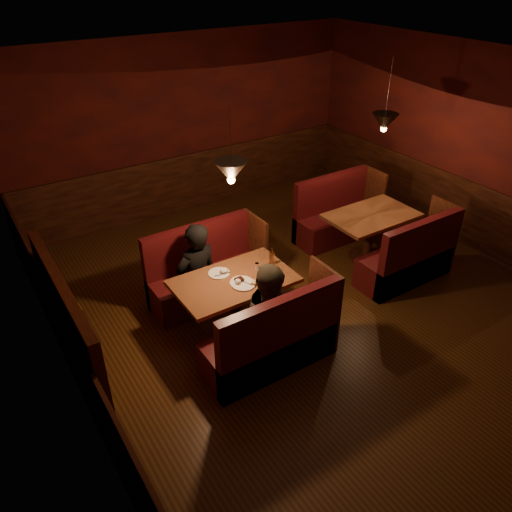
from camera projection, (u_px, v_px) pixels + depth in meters
room at (301, 241)px, 5.81m from camera, size 6.02×7.02×2.92m
main_table at (235, 291)px, 5.79m from camera, size 1.37×0.83×0.96m
main_bench_far at (206, 276)px, 6.48m from camera, size 1.51×0.54×1.03m
main_bench_near at (274, 344)px, 5.37m from camera, size 1.51×0.54×1.03m
second_table at (370, 226)px, 7.22m from camera, size 1.28×0.82×0.72m
second_bench_far at (336, 218)px, 7.89m from camera, size 1.41×0.53×1.01m
second_bench_near at (410, 261)px, 6.80m from camera, size 1.41×0.53×1.01m
diner_a at (196, 257)px, 5.99m from camera, size 0.62×0.45×1.59m
diner_b at (273, 301)px, 5.29m from camera, size 0.86×0.73×1.54m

